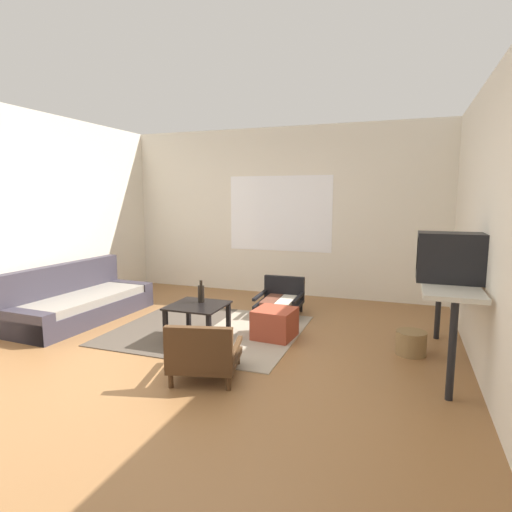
{
  "coord_description": "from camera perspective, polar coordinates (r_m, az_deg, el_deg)",
  "views": [
    {
      "loc": [
        1.94,
        -3.56,
        1.61
      ],
      "look_at": [
        0.25,
        1.15,
        0.89
      ],
      "focal_mm": 29.37,
      "sensor_mm": 36.0,
      "label": 1
    }
  ],
  "objects": [
    {
      "name": "crt_television",
      "position": [
        4.12,
        24.91,
        -0.17
      ],
      "size": [
        0.56,
        0.33,
        0.44
      ],
      "color": "black",
      "rests_on": "console_shelf"
    },
    {
      "name": "armchair_striped_foreground",
      "position": [
        3.81,
        -7.09,
        -13.16
      ],
      "size": [
        0.71,
        0.74,
        0.54
      ],
      "color": "#472D19",
      "rests_on": "ground"
    },
    {
      "name": "side_wall_left",
      "position": [
        6.01,
        -30.35,
        4.58
      ],
      "size": [
        0.12,
        6.6,
        2.7
      ],
      "primitive_type": "cube",
      "color": "silver",
      "rests_on": "ground"
    },
    {
      "name": "ground_plane",
      "position": [
        4.37,
        -8.47,
        -13.57
      ],
      "size": [
        7.8,
        7.8,
        0.0
      ],
      "primitive_type": "plane",
      "color": "olive"
    },
    {
      "name": "wicker_basket",
      "position": [
        4.66,
        20.36,
        -11.02
      ],
      "size": [
        0.3,
        0.3,
        0.24
      ],
      "primitive_type": "cylinder",
      "color": "olive",
      "rests_on": "ground"
    },
    {
      "name": "area_rug",
      "position": [
        5.17,
        -6.54,
        -9.99
      ],
      "size": [
        2.16,
        1.92,
        0.01
      ],
      "color": "#4C4238",
      "rests_on": "ground"
    },
    {
      "name": "far_wall_with_window",
      "position": [
        6.91,
        3.39,
        6.0
      ],
      "size": [
        5.6,
        0.13,
        2.7
      ],
      "color": "silver",
      "rests_on": "ground"
    },
    {
      "name": "couch",
      "position": [
        6.0,
        -22.91,
        -5.89
      ],
      "size": [
        0.88,
        1.97,
        0.72
      ],
      "color": "#38333D",
      "rests_on": "ground"
    },
    {
      "name": "side_wall_right",
      "position": [
        3.94,
        30.24,
        3.26
      ],
      "size": [
        0.12,
        6.6,
        2.7
      ],
      "primitive_type": "cube",
      "color": "silver",
      "rests_on": "ground"
    },
    {
      "name": "console_shelf",
      "position": [
        4.35,
        24.5,
        -3.85
      ],
      "size": [
        0.47,
        1.65,
        0.85
      ],
      "color": "beige",
      "rests_on": "ground"
    },
    {
      "name": "armchair_by_window",
      "position": [
        5.78,
        3.36,
        -5.77
      ],
      "size": [
        0.6,
        0.64,
        0.49
      ],
      "color": "black",
      "rests_on": "ground"
    },
    {
      "name": "ottoman_orange",
      "position": [
        4.83,
        2.57,
        -9.19
      ],
      "size": [
        0.47,
        0.47,
        0.34
      ],
      "primitive_type": "cube",
      "rotation": [
        0.0,
        0.0,
        -0.08
      ],
      "color": "#993D28",
      "rests_on": "ground"
    },
    {
      "name": "coffee_table",
      "position": [
        4.73,
        -7.94,
        -7.49
      ],
      "size": [
        0.6,
        0.59,
        0.42
      ],
      "color": "black",
      "rests_on": "ground"
    },
    {
      "name": "clay_vase",
      "position": [
        4.79,
        24.18,
        -0.23
      ],
      "size": [
        0.2,
        0.2,
        0.32
      ],
      "color": "#A87047",
      "rests_on": "console_shelf"
    },
    {
      "name": "glass_bottle",
      "position": [
        4.79,
        -7.48,
        -5.05
      ],
      "size": [
        0.07,
        0.07,
        0.25
      ],
      "color": "black",
      "rests_on": "coffee_table"
    }
  ]
}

